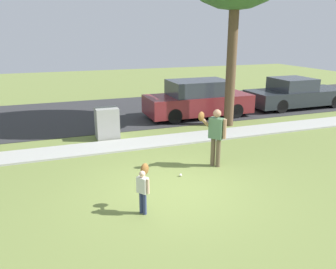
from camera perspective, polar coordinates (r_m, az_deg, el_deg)
ground_plane at (r=11.55m, az=-5.20°, el=-1.83°), size 48.00×48.00×0.00m
sidewalk_strip at (r=11.63m, az=-5.33°, el=-1.54°), size 36.00×1.20×0.06m
road_surface at (r=16.35m, az=-9.85°, el=3.61°), size 36.00×6.80×0.02m
person_adult at (r=9.52m, az=7.89°, el=0.43°), size 0.84×0.49×1.65m
person_child at (r=7.17m, az=-4.15°, el=-8.10°), size 0.38×0.53×1.02m
baseball at (r=9.09m, az=2.12°, el=-6.81°), size 0.07×0.07×0.07m
utility_cabinet at (r=12.30m, az=-10.18°, el=1.87°), size 0.79×0.68×1.12m
parked_suv_maroon at (r=15.30m, az=5.07°, el=5.88°), size 4.70×1.90×1.63m
parked_pickup_dark at (r=18.41m, az=20.69°, el=6.35°), size 5.20×1.95×1.48m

